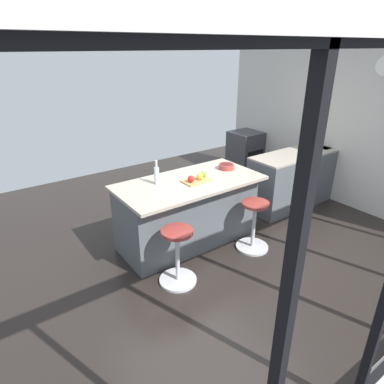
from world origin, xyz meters
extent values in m
plane|color=black|center=(0.00, 0.00, 0.00)|extent=(7.30, 7.30, 0.00)
cube|color=black|center=(1.55, 2.47, 1.36)|extent=(0.05, 0.06, 2.40)
cube|color=beige|center=(-2.81, 0.00, 1.35)|extent=(0.12, 4.94, 2.70)
cube|color=#4C5156|center=(-2.46, -0.20, 0.45)|extent=(2.56, 0.60, 0.89)
cube|color=#9E9384|center=(-2.46, -0.20, 0.91)|extent=(2.56, 0.60, 0.03)
cube|color=#38383D|center=(-2.78, -0.20, 0.86)|extent=(0.44, 0.36, 0.12)
cylinder|color=#B7B7BC|center=(-2.78, -0.35, 1.06)|extent=(0.02, 0.02, 0.28)
cube|color=#38383D|center=(-2.46, -1.83, 0.45)|extent=(0.60, 0.60, 0.89)
cube|color=black|center=(-2.46, -1.52, 0.40)|extent=(0.44, 0.01, 0.32)
cube|color=#4C5156|center=(0.15, -0.25, 0.44)|extent=(1.87, 0.77, 0.89)
cube|color=#9E9384|center=(0.15, -0.20, 0.91)|extent=(1.93, 0.97, 0.04)
cylinder|color=#B7B7BC|center=(-0.46, 0.42, 0.01)|extent=(0.44, 0.44, 0.03)
cylinder|color=#B7B7BC|center=(-0.46, 0.42, 0.33)|extent=(0.05, 0.05, 0.63)
cylinder|color=maroon|center=(-0.46, 0.42, 0.67)|extent=(0.36, 0.36, 0.04)
cylinder|color=#B7B7BC|center=(0.76, 0.42, 0.01)|extent=(0.44, 0.44, 0.03)
cylinder|color=#B7B7BC|center=(0.76, 0.42, 0.33)|extent=(0.05, 0.05, 0.63)
cylinder|color=maroon|center=(0.76, 0.42, 0.67)|extent=(0.36, 0.36, 0.04)
cube|color=tan|center=(0.09, -0.13, 0.94)|extent=(0.36, 0.24, 0.02)
sphere|color=red|center=(0.19, -0.12, 0.99)|extent=(0.09, 0.09, 0.09)
sphere|color=#609E2D|center=(-0.05, -0.17, 0.99)|extent=(0.08, 0.08, 0.08)
sphere|color=gold|center=(0.05, -0.12, 0.99)|extent=(0.09, 0.09, 0.09)
cylinder|color=silver|center=(0.55, -0.36, 1.04)|extent=(0.06, 0.06, 0.22)
cylinder|color=silver|center=(0.55, -0.36, 1.19)|extent=(0.03, 0.03, 0.08)
cylinder|color=#B7B7BC|center=(0.55, -0.36, 1.23)|extent=(0.03, 0.03, 0.02)
cylinder|color=#993833|center=(-0.54, -0.27, 0.96)|extent=(0.22, 0.22, 0.07)
cylinder|color=#4C1C19|center=(-0.54, -0.27, 0.98)|extent=(0.18, 0.18, 0.04)
camera|label=1|loc=(2.48, 3.10, 2.55)|focal=31.32mm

